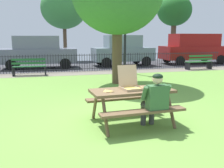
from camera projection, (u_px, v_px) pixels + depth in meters
name	position (u px, v px, depth m)	size (l,w,h in m)	color
ground	(96.00, 98.00, 8.09)	(28.00, 12.40, 0.02)	#70A242
cobblestone_walkway	(76.00, 73.00, 13.32)	(28.00, 1.40, 0.01)	gray
street_asphalt	(70.00, 66.00, 16.88)	(28.00, 6.07, 0.01)	#38383D
picnic_table_foreground	(132.00, 97.00, 5.60)	(1.89, 1.59, 0.79)	brown
pizza_box_open	(131.00, 85.00, 5.63)	(0.53, 0.58, 0.51)	tan
pizza_slice_on_table	(108.00, 91.00, 5.38)	(0.19, 0.29, 0.02)	#E4BE4F
adult_at_table	(155.00, 99.00, 5.22)	(0.62, 0.61, 1.19)	#424242
iron_fence_streetside	(74.00, 63.00, 13.90)	(18.10, 0.03, 0.97)	black
park_bench_center	(29.00, 67.00, 12.55)	(1.62, 0.56, 0.85)	#20572E
park_bench_right	(199.00, 62.00, 14.86)	(1.63, 0.59, 0.85)	#24662F
lamp_post_walkway	(125.00, 26.00, 13.22)	(0.28, 0.28, 4.00)	black
parked_car_center	(39.00, 52.00, 15.34)	(4.44, 1.99, 1.94)	slate
parked_car_right	(123.00, 50.00, 16.63)	(3.96, 1.95, 1.98)	slate
parked_car_far_right	(194.00, 48.00, 17.89)	(4.62, 2.00, 2.08)	maroon
far_tree_midleft	(64.00, 8.00, 20.65)	(3.72, 3.72, 5.84)	brown
far_tree_center	(174.00, 11.00, 23.05)	(3.11, 3.11, 5.63)	brown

